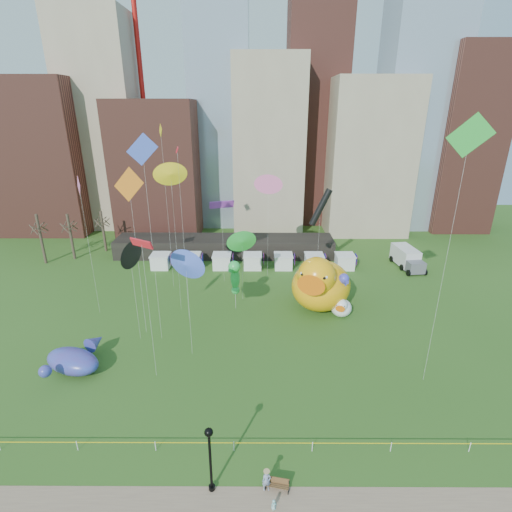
{
  "coord_description": "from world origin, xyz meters",
  "views": [
    {
      "loc": [
        1.79,
        -22.1,
        24.63
      ],
      "look_at": [
        1.65,
        10.46,
        12.0
      ],
      "focal_mm": 27.0,
      "sensor_mm": 36.0,
      "label": 1
    }
  ],
  "objects_px": {
    "seahorse_purple": "(343,285)",
    "woman": "(267,481)",
    "big_duck": "(320,283)",
    "whale_inflatable": "(74,359)",
    "box_truck": "(407,258)",
    "seahorse_green": "(235,275)",
    "park_bench": "(277,484)",
    "lamppost": "(210,453)",
    "small_duck": "(341,307)",
    "toddler": "(274,505)"
  },
  "relations": [
    {
      "from": "big_duck",
      "to": "small_duck",
      "type": "height_order",
      "value": "big_duck"
    },
    {
      "from": "toddler",
      "to": "whale_inflatable",
      "type": "bearing_deg",
      "value": 119.4
    },
    {
      "from": "whale_inflatable",
      "to": "woman",
      "type": "relative_size",
      "value": 4.53
    },
    {
      "from": "big_duck",
      "to": "park_bench",
      "type": "xyz_separation_m",
      "value": [
        -6.61,
        -25.51,
        -3.16
      ]
    },
    {
      "from": "box_truck",
      "to": "toddler",
      "type": "relative_size",
      "value": 9.57
    },
    {
      "from": "lamppost",
      "to": "park_bench",
      "type": "bearing_deg",
      "value": 1.0
    },
    {
      "from": "whale_inflatable",
      "to": "park_bench",
      "type": "height_order",
      "value": "whale_inflatable"
    },
    {
      "from": "park_bench",
      "to": "lamppost",
      "type": "bearing_deg",
      "value": -168.13
    },
    {
      "from": "whale_inflatable",
      "to": "toddler",
      "type": "relative_size",
      "value": 9.37
    },
    {
      "from": "seahorse_purple",
      "to": "woman",
      "type": "height_order",
      "value": "seahorse_purple"
    },
    {
      "from": "whale_inflatable",
      "to": "park_bench",
      "type": "bearing_deg",
      "value": -10.95
    },
    {
      "from": "seahorse_purple",
      "to": "park_bench",
      "type": "height_order",
      "value": "seahorse_purple"
    },
    {
      "from": "park_bench",
      "to": "box_truck",
      "type": "relative_size",
      "value": 0.22
    },
    {
      "from": "seahorse_green",
      "to": "whale_inflatable",
      "type": "height_order",
      "value": "seahorse_green"
    },
    {
      "from": "seahorse_purple",
      "to": "lamppost",
      "type": "height_order",
      "value": "seahorse_purple"
    },
    {
      "from": "small_duck",
      "to": "whale_inflatable",
      "type": "relative_size",
      "value": 0.52
    },
    {
      "from": "woman",
      "to": "seahorse_green",
      "type": "bearing_deg",
      "value": 90.63
    },
    {
      "from": "whale_inflatable",
      "to": "box_truck",
      "type": "height_order",
      "value": "box_truck"
    },
    {
      "from": "seahorse_green",
      "to": "lamppost",
      "type": "xyz_separation_m",
      "value": [
        -0.27,
        -25.57,
        -1.41
      ]
    },
    {
      "from": "small_duck",
      "to": "lamppost",
      "type": "distance_m",
      "value": 27.42
    },
    {
      "from": "woman",
      "to": "toddler",
      "type": "relative_size",
      "value": 2.07
    },
    {
      "from": "box_truck",
      "to": "woman",
      "type": "xyz_separation_m",
      "value": [
        -23.86,
        -39.83,
        -0.76
      ]
    },
    {
      "from": "seahorse_green",
      "to": "park_bench",
      "type": "bearing_deg",
      "value": -57.01
    },
    {
      "from": "seahorse_purple",
      "to": "whale_inflatable",
      "type": "xyz_separation_m",
      "value": [
        -28.75,
        -10.99,
        -2.93
      ]
    },
    {
      "from": "big_duck",
      "to": "woman",
      "type": "bearing_deg",
      "value": -83.42
    },
    {
      "from": "seahorse_purple",
      "to": "woman",
      "type": "bearing_deg",
      "value": -124.67
    },
    {
      "from": "seahorse_purple",
      "to": "woman",
      "type": "distance_m",
      "value": 26.11
    },
    {
      "from": "woman",
      "to": "seahorse_purple",
      "type": "bearing_deg",
      "value": 60.43
    },
    {
      "from": "small_duck",
      "to": "park_bench",
      "type": "bearing_deg",
      "value": -93.73
    },
    {
      "from": "whale_inflatable",
      "to": "park_bench",
      "type": "xyz_separation_m",
      "value": [
        19.61,
        -12.87,
        -0.74
      ]
    },
    {
      "from": "small_duck",
      "to": "toddler",
      "type": "bearing_deg",
      "value": -93.2
    },
    {
      "from": "big_duck",
      "to": "box_truck",
      "type": "distance_m",
      "value": 21.89
    },
    {
      "from": "big_duck",
      "to": "seahorse_green",
      "type": "height_order",
      "value": "big_duck"
    },
    {
      "from": "whale_inflatable",
      "to": "lamppost",
      "type": "distance_m",
      "value": 20.02
    },
    {
      "from": "seahorse_purple",
      "to": "whale_inflatable",
      "type": "height_order",
      "value": "seahorse_purple"
    },
    {
      "from": "whale_inflatable",
      "to": "lamppost",
      "type": "xyz_separation_m",
      "value": [
        15.11,
        -12.95,
        2.2
      ]
    },
    {
      "from": "seahorse_purple",
      "to": "box_truck",
      "type": "distance_m",
      "value": 21.32
    },
    {
      "from": "whale_inflatable",
      "to": "small_duck",
      "type": "bearing_deg",
      "value": 42.84
    },
    {
      "from": "small_duck",
      "to": "seahorse_green",
      "type": "distance_m",
      "value": 13.94
    },
    {
      "from": "seahorse_purple",
      "to": "woman",
      "type": "xyz_separation_m",
      "value": [
        -9.88,
        -23.94,
        -3.3
      ]
    },
    {
      "from": "lamppost",
      "to": "woman",
      "type": "distance_m",
      "value": 4.55
    },
    {
      "from": "whale_inflatable",
      "to": "box_truck",
      "type": "xyz_separation_m",
      "value": [
        42.72,
        26.88,
        0.39
      ]
    },
    {
      "from": "lamppost",
      "to": "toddler",
      "type": "distance_m",
      "value": 5.33
    },
    {
      "from": "big_duck",
      "to": "whale_inflatable",
      "type": "bearing_deg",
      "value": -131.64
    },
    {
      "from": "seahorse_purple",
      "to": "seahorse_green",
      "type": "bearing_deg",
      "value": 160.8
    },
    {
      "from": "big_duck",
      "to": "small_duck",
      "type": "relative_size",
      "value": 2.93
    },
    {
      "from": "woman",
      "to": "lamppost",
      "type": "bearing_deg",
      "value": 172.86
    },
    {
      "from": "box_truck",
      "to": "woman",
      "type": "relative_size",
      "value": 4.62
    },
    {
      "from": "lamppost",
      "to": "toddler",
      "type": "height_order",
      "value": "lamppost"
    },
    {
      "from": "seahorse_green",
      "to": "whale_inflatable",
      "type": "relative_size",
      "value": 0.9
    }
  ]
}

